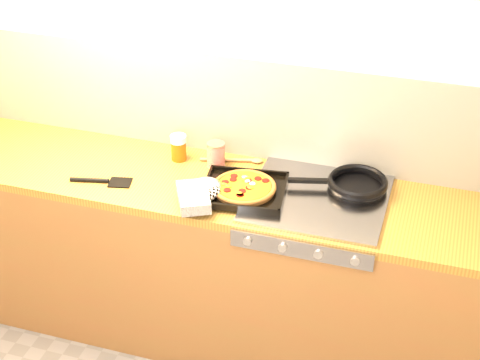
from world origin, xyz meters
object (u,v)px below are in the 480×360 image
(frying_pan, at_px, (356,184))
(juice_glass, at_px, (179,147))
(tomato_can, at_px, (216,155))
(pizza_on_tray, at_px, (230,190))

(frying_pan, relative_size, juice_glass, 3.66)
(tomato_can, height_order, juice_glass, juice_glass)
(juice_glass, bearing_deg, pizza_on_tray, -36.03)
(pizza_on_tray, distance_m, tomato_can, 0.28)
(frying_pan, xyz_separation_m, juice_glass, (-0.86, 0.03, 0.03))
(pizza_on_tray, relative_size, tomato_can, 4.00)
(frying_pan, distance_m, tomato_can, 0.67)
(frying_pan, bearing_deg, juice_glass, 177.96)
(frying_pan, height_order, juice_glass, juice_glass)
(pizza_on_tray, height_order, frying_pan, pizza_on_tray)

